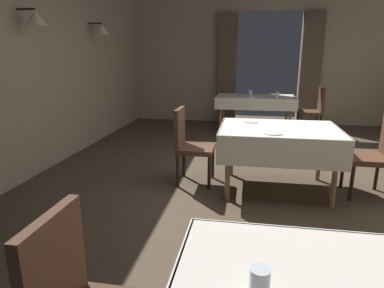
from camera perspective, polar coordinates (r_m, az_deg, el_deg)
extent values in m
plane|color=#4C3D2D|center=(4.08, 14.70, -7.69)|extent=(10.08, 10.08, 0.00)
cube|color=tan|center=(4.69, -27.75, 12.86)|extent=(0.12, 8.40, 3.00)
cylinder|color=black|center=(4.61, -26.76, 20.05)|extent=(0.24, 0.02, 0.02)
cone|color=beige|center=(4.53, -25.31, 19.04)|extent=(0.26, 0.26, 0.18)
cylinder|color=black|center=(6.17, -16.43, 19.31)|extent=(0.24, 0.02, 0.02)
cone|color=beige|center=(6.11, -15.29, 18.49)|extent=(0.26, 0.26, 0.18)
cube|color=tan|center=(8.11, -1.36, 14.71)|extent=(2.50, 0.12, 3.00)
cube|color=tan|center=(8.30, 26.92, 13.16)|extent=(2.50, 0.12, 3.00)
cube|color=brown|center=(7.84, 6.04, 12.56)|extent=(0.44, 0.14, 2.44)
cube|color=brown|center=(7.93, 19.71, 11.82)|extent=(0.44, 0.14, 2.44)
cube|color=silver|center=(1.82, 23.87, -18.18)|extent=(1.41, 0.02, 0.34)
cylinder|color=olive|center=(3.60, 6.16, -4.30)|extent=(0.06, 0.06, 0.71)
cylinder|color=olive|center=(3.71, 23.42, -4.92)|extent=(0.06, 0.06, 0.71)
cylinder|color=olive|center=(4.35, 6.85, -0.91)|extent=(0.06, 0.06, 0.71)
cylinder|color=olive|center=(4.44, 21.15, -1.51)|extent=(0.06, 0.06, 0.71)
cube|color=olive|center=(3.89, 14.80, 2.42)|extent=(1.26, 0.95, 0.03)
cube|color=silver|center=(3.89, 14.82, 2.71)|extent=(1.32, 1.01, 0.01)
cube|color=silver|center=(3.44, 15.33, -1.55)|extent=(1.32, 0.02, 0.32)
cube|color=silver|center=(4.41, 14.17, 2.13)|extent=(1.32, 0.02, 0.32)
cube|color=silver|center=(3.92, 5.03, 0.94)|extent=(0.02, 1.01, 0.32)
cube|color=silver|center=(4.03, 24.03, 0.10)|extent=(0.02, 1.01, 0.32)
cylinder|color=olive|center=(6.61, 4.94, 4.62)|extent=(0.06, 0.06, 0.71)
cylinder|color=olive|center=(6.63, 16.51, 4.09)|extent=(0.06, 0.06, 0.71)
cylinder|color=olive|center=(7.25, 5.39, 5.53)|extent=(0.06, 0.06, 0.71)
cylinder|color=olive|center=(7.28, 15.95, 5.05)|extent=(0.06, 0.06, 0.71)
cube|color=olive|center=(6.86, 10.86, 7.91)|extent=(1.49, 0.82, 0.03)
cube|color=silver|center=(6.85, 10.87, 8.08)|extent=(1.55, 0.88, 0.01)
cube|color=silver|center=(6.43, 10.87, 6.69)|extent=(1.55, 0.02, 0.22)
cube|color=silver|center=(7.30, 10.78, 7.65)|extent=(1.55, 0.02, 0.22)
cube|color=silver|center=(6.90, 4.32, 7.45)|extent=(0.02, 0.88, 0.22)
cube|color=silver|center=(6.93, 17.30, 6.86)|extent=(0.02, 0.88, 0.22)
cube|color=#513323|center=(1.56, -22.71, -19.24)|extent=(0.05, 0.42, 0.48)
cylinder|color=black|center=(3.99, 25.81, -6.03)|extent=(0.04, 0.04, 0.42)
cylinder|color=black|center=(4.33, 24.48, -4.26)|extent=(0.04, 0.04, 0.42)
cylinder|color=black|center=(4.45, 29.22, -4.37)|extent=(0.04, 0.04, 0.42)
cube|color=#513323|center=(4.15, 27.98, -2.23)|extent=(0.44, 0.44, 0.06)
cylinder|color=black|center=(4.27, 3.59, -3.18)|extent=(0.04, 0.04, 0.42)
cylinder|color=black|center=(3.91, 2.98, -4.90)|extent=(0.04, 0.04, 0.42)
cylinder|color=black|center=(4.32, -1.43, -2.92)|extent=(0.04, 0.04, 0.42)
cylinder|color=black|center=(3.97, -2.49, -4.58)|extent=(0.04, 0.04, 0.42)
cube|color=#513323|center=(4.04, 0.67, -0.84)|extent=(0.44, 0.44, 0.06)
cube|color=#513323|center=(4.02, -2.14, 2.79)|extent=(0.05, 0.42, 0.48)
cylinder|color=black|center=(6.90, 18.13, 3.13)|extent=(0.04, 0.04, 0.42)
cylinder|color=black|center=(7.26, 17.72, 3.74)|extent=(0.04, 0.04, 0.42)
cylinder|color=black|center=(6.96, 21.22, 2.96)|extent=(0.04, 0.04, 0.42)
cylinder|color=black|center=(7.33, 20.67, 3.58)|extent=(0.04, 0.04, 0.42)
cube|color=#513323|center=(7.07, 19.59, 5.15)|extent=(0.44, 0.44, 0.06)
cube|color=#513323|center=(7.07, 21.38, 7.08)|extent=(0.05, 0.42, 0.48)
cylinder|color=silver|center=(1.20, 11.54, -22.64)|extent=(0.07, 0.07, 0.12)
cylinder|color=white|center=(3.55, 13.75, 1.82)|extent=(0.19, 0.19, 0.01)
cylinder|color=white|center=(4.12, 10.00, 3.81)|extent=(0.18, 0.18, 0.01)
cylinder|color=silver|center=(6.89, 10.03, 8.67)|extent=(0.08, 0.08, 0.11)
cylinder|color=silver|center=(6.62, 14.43, 8.16)|extent=(0.08, 0.08, 0.11)
cylinder|color=white|center=(6.63, 9.76, 8.00)|extent=(0.22, 0.22, 0.01)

